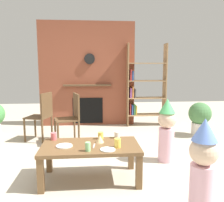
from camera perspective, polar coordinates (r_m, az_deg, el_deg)
The scene contains 18 objects.
ground_plane at distance 3.35m, azimuth -2.03°, elevation -16.00°, with size 12.00×12.00×0.00m, color #BCB29E.
brick_fireplace_feature at distance 5.66m, azimuth -5.90°, elevation 6.32°, with size 2.20×0.28×2.40m.
bookshelf at distance 5.61m, azimuth 7.38°, elevation 2.80°, with size 0.90×0.28×1.90m.
coffee_table at distance 2.96m, azimuth -5.16°, elevation -11.62°, with size 1.18×0.63×0.44m.
paper_cup_near_left at distance 3.15m, azimuth -2.72°, elevation -8.24°, with size 0.07×0.07×0.09m, color #F2CC4C.
paper_cup_near_right at distance 2.73m, azimuth -5.77°, elevation -10.78°, with size 0.06×0.06×0.10m, color #8CD18C.
paper_cup_center at distance 3.20m, azimuth -13.74°, elevation -8.17°, with size 0.08×0.08×0.09m, color #E5666B.
paper_cup_far_left at distance 3.19m, azimuth 1.22°, elevation -8.08°, with size 0.07×0.07×0.09m, color silver.
paper_cup_far_right at distance 2.83m, azimuth 1.34°, elevation -10.00°, with size 0.08×0.08×0.11m, color #F2CC4C.
paper_plate_front at distance 2.93m, azimuth -11.33°, elevation -10.45°, with size 0.19×0.19×0.01m, color white.
paper_plate_rear at distance 2.76m, azimuth -1.01°, elevation -11.50°, with size 0.17×0.17×0.01m, color white.
birthday_cake_slice at distance 3.01m, azimuth -2.92°, elevation -9.01°, with size 0.10×0.10×0.09m, color #EAC68C.
table_fork at distance 2.90m, azimuth -4.33°, elevation -10.62°, with size 0.15×0.02×0.01m, color silver.
child_with_cone_hat at distance 2.38m, azimuth 20.88°, elevation -14.19°, with size 0.26×0.26×0.92m.
child_in_pink at distance 3.56m, azimuth 12.90°, elevation -6.43°, with size 0.26×0.26×0.92m.
dining_chair_left at distance 4.63m, azimuth -16.28°, elevation -2.88°, with size 0.51×0.51×0.90m.
dining_chair_middle at distance 4.36m, azimuth -9.65°, elevation -3.35°, with size 0.49×0.49×0.90m.
potted_plant_tall at distance 5.07m, azimuth 20.20°, elevation -3.57°, with size 0.44×0.44×0.67m.
Camera 1 is at (-0.16, -3.06, 1.38)m, focal length 38.31 mm.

